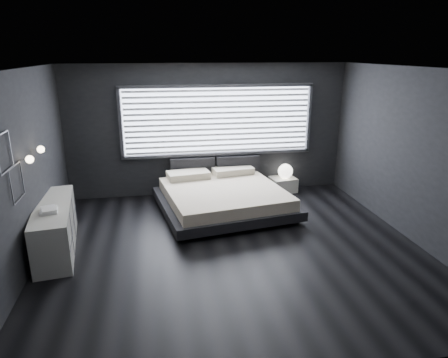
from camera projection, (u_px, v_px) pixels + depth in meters
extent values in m
plane|color=black|center=(233.00, 248.00, 6.45)|extent=(6.00, 6.00, 0.00)
plane|color=white|center=(234.00, 68.00, 5.59)|extent=(6.00, 6.00, 0.00)
cube|color=black|center=(209.00, 130.00, 8.60)|extent=(6.00, 0.04, 2.80)
cube|color=black|center=(296.00, 250.00, 3.44)|extent=(6.00, 0.04, 2.80)
cube|color=black|center=(22.00, 175.00, 5.52)|extent=(0.04, 5.50, 2.80)
cube|color=black|center=(414.00, 156.00, 6.51)|extent=(0.04, 5.50, 2.80)
cube|color=white|center=(218.00, 121.00, 8.54)|extent=(4.00, 0.02, 1.38)
cube|color=#47474C|center=(120.00, 124.00, 8.18)|extent=(0.06, 0.08, 1.48)
cube|color=#47474C|center=(309.00, 118.00, 8.85)|extent=(0.06, 0.08, 1.48)
cube|color=#47474C|center=(218.00, 86.00, 8.29)|extent=(4.14, 0.08, 0.06)
cube|color=#47474C|center=(218.00, 154.00, 8.74)|extent=(4.14, 0.08, 0.06)
cube|color=silver|center=(218.00, 121.00, 8.49)|extent=(3.94, 0.03, 1.32)
cube|color=black|center=(193.00, 170.00, 8.68)|extent=(0.96, 0.16, 0.52)
cube|color=black|center=(238.00, 167.00, 8.85)|extent=(0.96, 0.16, 0.52)
cylinder|color=silver|center=(24.00, 160.00, 5.52)|extent=(0.10, 0.02, 0.02)
sphere|color=#FFE5B7|center=(30.00, 159.00, 5.53)|extent=(0.11, 0.11, 0.11)
cylinder|color=silver|center=(36.00, 150.00, 6.08)|extent=(0.10, 0.02, 0.02)
sphere|color=#FFE5B7|center=(41.00, 149.00, 6.09)|extent=(0.11, 0.11, 0.11)
cube|color=#47474C|center=(1.00, 134.00, 4.80)|extent=(0.01, 0.46, 0.02)
cube|color=#47474C|center=(7.00, 171.00, 4.94)|extent=(0.01, 0.46, 0.02)
cube|color=#47474C|center=(11.00, 148.00, 5.09)|extent=(0.01, 0.02, 0.46)
cube|color=#47474C|center=(14.00, 166.00, 5.18)|extent=(0.01, 0.46, 0.02)
cube|color=#47474C|center=(20.00, 199.00, 5.32)|extent=(0.01, 0.46, 0.02)
cube|color=#47474C|center=(22.00, 177.00, 5.47)|extent=(0.01, 0.02, 0.46)
cube|color=#47474C|center=(11.00, 188.00, 5.04)|extent=(0.01, 0.02, 0.46)
cube|color=black|center=(184.00, 236.00, 6.74)|extent=(0.15, 0.15, 0.09)
cube|color=black|center=(294.00, 220.00, 7.39)|extent=(0.15, 0.15, 0.09)
cube|color=black|center=(163.00, 199.00, 8.42)|extent=(0.15, 0.15, 0.09)
cube|color=black|center=(254.00, 189.00, 9.07)|extent=(0.15, 0.15, 0.09)
cube|color=black|center=(224.00, 203.00, 7.86)|extent=(2.76, 2.67, 0.18)
cube|color=beige|center=(224.00, 193.00, 7.80)|extent=(2.47, 2.47, 0.22)
cube|color=#BFB7A1|center=(188.00, 175.00, 8.37)|extent=(0.92, 0.59, 0.14)
cube|color=#BFB7A1|center=(232.00, 170.00, 8.67)|extent=(0.92, 0.59, 0.14)
cube|color=silver|center=(283.00, 184.00, 9.01)|extent=(0.60, 0.52, 0.32)
sphere|color=white|center=(285.00, 171.00, 8.89)|extent=(0.33, 0.33, 0.33)
cube|color=silver|center=(55.00, 227.00, 6.30)|extent=(0.77, 1.94, 0.76)
cube|color=#47474C|center=(73.00, 225.00, 6.37)|extent=(0.26, 1.85, 0.74)
cube|color=white|center=(49.00, 211.00, 5.92)|extent=(0.30, 0.36, 0.04)
cube|color=white|center=(49.00, 209.00, 5.89)|extent=(0.28, 0.33, 0.03)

